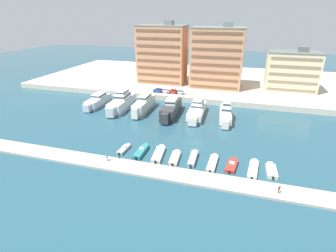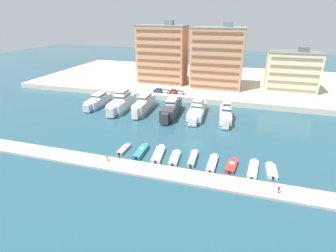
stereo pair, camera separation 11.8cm
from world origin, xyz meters
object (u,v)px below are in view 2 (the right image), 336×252
pedestrian_near_edge (279,189)px  yacht_ivory_center_right (226,114)px  yacht_silver_left (121,102)px  motorboat_grey_center (193,159)px  car_silver_center_left (181,92)px  pedestrian_mid_deck (107,157)px  car_blue_far_left (158,90)px  yacht_charcoal_center_left (171,109)px  motorboat_cream_center_right (212,163)px  motorboat_cream_far_right (271,171)px  motorboat_grey_far_left (124,149)px  motorboat_white_mid_left (159,154)px  car_white_left (165,90)px  yacht_silver_far_left (98,101)px  car_red_mid_left (173,91)px  motorboat_teal_left (141,151)px  yacht_ivory_mid_left (144,105)px  motorboat_red_mid_right (232,165)px  motorboat_cream_center_left (175,158)px  motorboat_white_right (253,169)px  yacht_ivory_center (197,110)px

pedestrian_near_edge → yacht_ivory_center_right: bearing=110.5°
yacht_silver_left → motorboat_grey_center: 43.18m
yacht_silver_left → motorboat_grey_center: size_ratio=2.54×
car_silver_center_left → pedestrian_mid_deck: (-4.16, -53.25, -1.63)m
car_blue_far_left → yacht_charcoal_center_left: bearing=-59.7°
car_blue_far_left → motorboat_grey_center: bearing=-62.4°
motorboat_cream_center_right → motorboat_cream_far_right: (12.83, 0.63, -0.03)m
motorboat_grey_far_left → motorboat_white_mid_left: (9.28, 0.09, 0.07)m
car_white_left → pedestrian_near_edge: car_white_left is taller
yacht_ivory_center_right → motorboat_white_mid_left: bearing=-116.0°
motorboat_white_mid_left → pedestrian_near_edge: (26.84, -7.97, 1.06)m
yacht_silver_far_left → car_red_mid_left: bearing=34.0°
motorboat_grey_center → motorboat_cream_far_right: (17.58, -0.03, -0.08)m
motorboat_grey_far_left → motorboat_teal_left: bearing=-0.3°
yacht_silver_left → yacht_charcoal_center_left: (19.02, -0.74, -0.20)m
yacht_ivory_mid_left → motorboat_red_mid_right: size_ratio=2.80×
motorboat_cream_far_right → car_blue_far_left: car_blue_far_left is taller
motorboat_white_mid_left → motorboat_cream_center_left: motorboat_cream_center_left is taller
yacht_silver_far_left → motorboat_red_mid_right: 59.84m
car_blue_far_left → motorboat_grey_far_left: bearing=-82.2°
motorboat_white_right → car_red_mid_left: size_ratio=2.06×
yacht_silver_left → motorboat_cream_far_right: size_ratio=2.98×
pedestrian_mid_deck → yacht_silver_far_left: bearing=123.2°
motorboat_white_right → car_silver_center_left: bearing=121.3°
motorboat_grey_center → car_white_left: car_white_left is taller
yacht_charcoal_center_left → motorboat_cream_far_right: yacht_charcoal_center_left is taller
yacht_charcoal_center_left → motorboat_teal_left: bearing=-89.3°
motorboat_grey_center → motorboat_white_right: (13.75, -0.44, -0.12)m
yacht_silver_left → yacht_ivory_center: size_ratio=1.00×
motorboat_grey_far_left → yacht_ivory_mid_left: bearing=101.5°
yacht_silver_far_left → yacht_silver_left: 10.43m
car_red_mid_left → pedestrian_mid_deck: size_ratio=2.50×
yacht_silver_far_left → motorboat_grey_center: yacht_silver_far_left is taller
yacht_silver_far_left → motorboat_white_mid_left: yacht_silver_far_left is taller
yacht_silver_far_left → motorboat_teal_left: yacht_silver_far_left is taller
yacht_silver_far_left → motorboat_white_mid_left: (34.22, -29.75, -1.31)m
motorboat_cream_center_right → motorboat_red_mid_right: bearing=4.6°
motorboat_white_mid_left → motorboat_white_right: 22.28m
motorboat_grey_center → car_blue_far_left: size_ratio=1.85×
motorboat_red_mid_right → pedestrian_mid_deck: size_ratio=4.05×
motorboat_grey_center → car_red_mid_left: bearing=111.0°
yacht_ivory_mid_left → car_silver_center_left: 19.84m
yacht_ivory_mid_left → car_silver_center_left: bearing=63.3°
car_silver_center_left → yacht_charcoal_center_left: bearing=-85.6°
motorboat_grey_far_left → car_white_left: (-3.46, 46.69, 2.72)m
motorboat_white_mid_left → motorboat_cream_center_left: (4.31, -0.62, -0.03)m
motorboat_cream_far_right → car_red_mid_left: 58.42m
yacht_silver_left → motorboat_teal_left: yacht_silver_left is taller
motorboat_red_mid_right → car_red_mid_left: bearing=119.9°
car_silver_center_left → motorboat_red_mid_right: bearing=-63.0°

